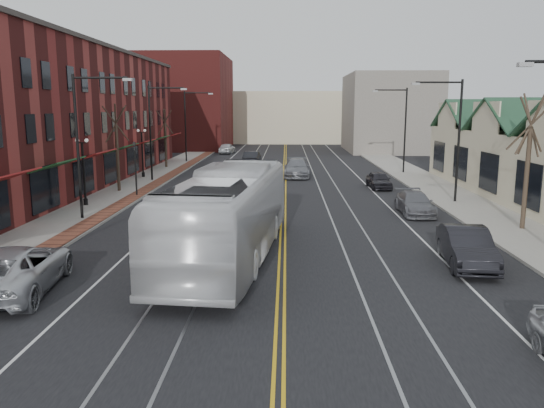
# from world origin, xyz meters

# --- Properties ---
(ground) EXTENTS (160.00, 160.00, 0.00)m
(ground) POSITION_xyz_m (0.00, 0.00, 0.00)
(ground) COLOR black
(ground) RESTS_ON ground
(sidewalk_left) EXTENTS (4.00, 120.00, 0.15)m
(sidewalk_left) POSITION_xyz_m (-12.00, 20.00, 0.07)
(sidewalk_left) COLOR gray
(sidewalk_left) RESTS_ON ground
(sidewalk_right) EXTENTS (4.00, 120.00, 0.15)m
(sidewalk_right) POSITION_xyz_m (12.00, 20.00, 0.07)
(sidewalk_right) COLOR gray
(sidewalk_right) RESTS_ON ground
(building_left) EXTENTS (10.00, 50.00, 11.00)m
(building_left) POSITION_xyz_m (-19.00, 27.00, 5.50)
(building_left) COLOR maroon
(building_left) RESTS_ON ground
(backdrop_left) EXTENTS (14.00, 18.00, 14.00)m
(backdrop_left) POSITION_xyz_m (-16.00, 70.00, 7.00)
(backdrop_left) COLOR maroon
(backdrop_left) RESTS_ON ground
(backdrop_mid) EXTENTS (22.00, 14.00, 9.00)m
(backdrop_mid) POSITION_xyz_m (0.00, 85.00, 4.50)
(backdrop_mid) COLOR beige
(backdrop_mid) RESTS_ON ground
(backdrop_right) EXTENTS (12.00, 16.00, 11.00)m
(backdrop_right) POSITION_xyz_m (15.00, 65.00, 5.50)
(backdrop_right) COLOR slate
(backdrop_right) RESTS_ON ground
(streetlight_l_1) EXTENTS (3.33, 0.25, 8.00)m
(streetlight_l_1) POSITION_xyz_m (-11.05, 16.00, 5.03)
(streetlight_l_1) COLOR black
(streetlight_l_1) RESTS_ON sidewalk_left
(streetlight_l_2) EXTENTS (3.33, 0.25, 8.00)m
(streetlight_l_2) POSITION_xyz_m (-11.05, 32.00, 5.03)
(streetlight_l_2) COLOR black
(streetlight_l_2) RESTS_ON sidewalk_left
(streetlight_l_3) EXTENTS (3.33, 0.25, 8.00)m
(streetlight_l_3) POSITION_xyz_m (-11.05, 48.00, 5.03)
(streetlight_l_3) COLOR black
(streetlight_l_3) RESTS_ON sidewalk_left
(streetlight_r_1) EXTENTS (3.33, 0.25, 8.00)m
(streetlight_r_1) POSITION_xyz_m (11.05, 22.00, 5.03)
(streetlight_r_1) COLOR black
(streetlight_r_1) RESTS_ON sidewalk_right
(streetlight_r_2) EXTENTS (3.33, 0.25, 8.00)m
(streetlight_r_2) POSITION_xyz_m (11.05, 38.00, 5.03)
(streetlight_r_2) COLOR black
(streetlight_r_2) RESTS_ON sidewalk_right
(lamppost_l_2) EXTENTS (0.84, 0.28, 4.27)m
(lamppost_l_2) POSITION_xyz_m (-12.80, 20.00, 2.20)
(lamppost_l_2) COLOR black
(lamppost_l_2) RESTS_ON sidewalk_left
(lamppost_l_3) EXTENTS (0.84, 0.28, 4.27)m
(lamppost_l_3) POSITION_xyz_m (-12.80, 34.00, 2.20)
(lamppost_l_3) COLOR black
(lamppost_l_3) RESTS_ON sidewalk_left
(tree_left_near) EXTENTS (1.78, 1.37, 6.48)m
(tree_left_near) POSITION_xyz_m (-12.50, 26.00, 3.51)
(tree_left_near) COLOR #382B21
(tree_left_near) RESTS_ON sidewalk_left
(tree_left_far) EXTENTS (1.66, 1.28, 6.02)m
(tree_left_far) POSITION_xyz_m (-12.50, 42.00, 3.28)
(tree_left_far) COLOR #382B21
(tree_left_far) RESTS_ON sidewalk_left
(tree_right_mid) EXTENTS (1.90, 1.46, 6.93)m
(tree_right_mid) POSITION_xyz_m (12.50, 14.00, 3.75)
(tree_right_mid) COLOR #382B21
(tree_right_mid) RESTS_ON sidewalk_right
(manhole_far) EXTENTS (0.60, 0.60, 0.02)m
(manhole_far) POSITION_xyz_m (-11.20, 8.00, 0.16)
(manhole_far) COLOR #592D19
(manhole_far) RESTS_ON sidewalk_left
(traffic_signal) EXTENTS (0.18, 0.15, 3.80)m
(traffic_signal) POSITION_xyz_m (-10.60, 24.00, 2.35)
(traffic_signal) COLOR black
(traffic_signal) RESTS_ON sidewalk_left
(transit_bus) EXTENTS (4.60, 14.00, 3.83)m
(transit_bus) POSITION_xyz_m (-2.25, 8.43, 1.91)
(transit_bus) COLOR white
(transit_bus) RESTS_ON ground
(parked_suv) EXTENTS (3.43, 6.25, 1.66)m
(parked_suv) POSITION_xyz_m (-9.30, 4.16, 0.83)
(parked_suv) COLOR #B9BBC1
(parked_suv) RESTS_ON ground
(parked_car_b) EXTENTS (2.13, 4.91, 1.57)m
(parked_car_b) POSITION_xyz_m (7.50, 7.72, 0.79)
(parked_car_b) COLOR black
(parked_car_b) RESTS_ON ground
(parked_car_c) EXTENTS (1.91, 4.61, 1.33)m
(parked_car_c) POSITION_xyz_m (7.92, 18.30, 0.67)
(parked_car_c) COLOR slate
(parked_car_c) RESTS_ON ground
(parked_car_d) EXTENTS (1.74, 3.98, 1.34)m
(parked_car_d) POSITION_xyz_m (7.50, 28.48, 0.67)
(parked_car_d) COLOR #232328
(parked_car_d) RESTS_ON ground
(distant_car_left) EXTENTS (1.89, 4.66, 1.50)m
(distant_car_left) POSITION_xyz_m (-3.67, 45.89, 0.75)
(distant_car_left) COLOR black
(distant_car_left) RESTS_ON ground
(distant_car_right) EXTENTS (2.39, 5.68, 1.64)m
(distant_car_right) POSITION_xyz_m (1.12, 35.34, 0.82)
(distant_car_right) COLOR slate
(distant_car_right) RESTS_ON ground
(distant_car_far) EXTENTS (2.19, 4.54, 1.50)m
(distant_car_far) POSITION_xyz_m (-8.02, 59.73, 0.75)
(distant_car_far) COLOR silver
(distant_car_far) RESTS_ON ground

